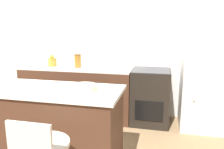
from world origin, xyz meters
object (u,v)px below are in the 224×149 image
object	(u,v)px
oven_range	(150,96)
mixing_bowl	(98,66)
refrigerator	(206,72)
kettle	(52,61)

from	to	relation	value
oven_range	mixing_bowl	distance (m)	1.02
oven_range	mixing_bowl	bearing A→B (deg)	-177.78
refrigerator	kettle	xyz separation A→B (m)	(-2.60, -0.03, 0.08)
oven_range	refrigerator	size ratio (longest dim) A/B	0.50
mixing_bowl	refrigerator	bearing A→B (deg)	0.84
refrigerator	mixing_bowl	xyz separation A→B (m)	(-1.73, -0.03, 0.04)
refrigerator	mixing_bowl	bearing A→B (deg)	-179.16
oven_range	kettle	bearing A→B (deg)	-178.87
kettle	mixing_bowl	distance (m)	0.87
kettle	refrigerator	bearing A→B (deg)	0.56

